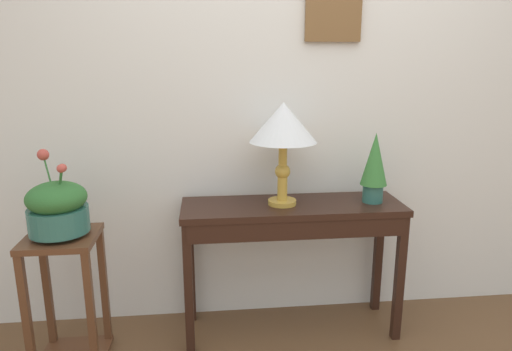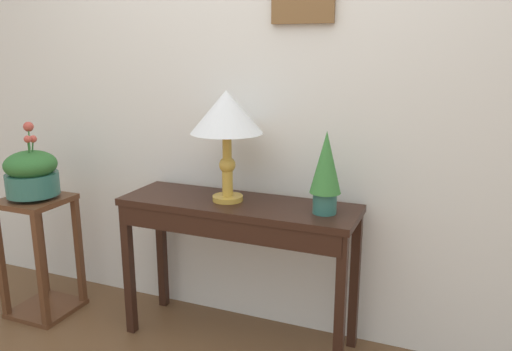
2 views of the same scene
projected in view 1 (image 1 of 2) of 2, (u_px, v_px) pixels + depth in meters
name	position (u px, v px, depth m)	size (l,w,h in m)	color
back_wall_with_art	(291.00, 82.00, 2.61)	(9.00, 0.13, 2.80)	silver
console_table	(293.00, 225.00, 2.50)	(1.20, 0.38, 0.76)	black
table_lamp	(283.00, 126.00, 2.38)	(0.36, 0.36, 0.55)	gold
potted_plant_on_console	(374.00, 165.00, 2.48)	(0.14, 0.14, 0.38)	#2D665B
pedestal_stand_left	(68.00, 300.00, 2.31)	(0.34, 0.34, 0.70)	#56331E
planter_bowl_wide	(58.00, 207.00, 2.19)	(0.28, 0.28, 0.41)	#2D665B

